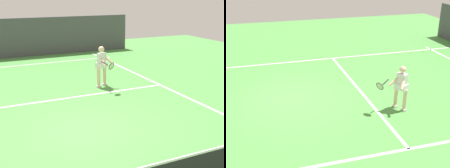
{
  "view_description": "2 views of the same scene",
  "coord_description": "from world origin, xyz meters",
  "views": [
    {
      "loc": [
        2.68,
        7.17,
        3.5
      ],
      "look_at": [
        -1.19,
        -1.11,
        0.8
      ],
      "focal_mm": 50.39,
      "sensor_mm": 36.0,
      "label": 1
    },
    {
      "loc": [
        -9.62,
        0.95,
        4.75
      ],
      "look_at": [
        -1.13,
        -1.48,
        0.86
      ],
      "focal_mm": 46.19,
      "sensor_mm": 36.0,
      "label": 2
    }
  ],
  "objects": [
    {
      "name": "ground_plane",
      "position": [
        0.0,
        0.0,
        0.0
      ],
      "size": [
        28.31,
        28.31,
        0.0
      ],
      "primitive_type": "plane",
      "color": "#4C9342"
    },
    {
      "name": "tennis_ball_mid",
      "position": [
        3.65,
        -6.95,
        0.03
      ],
      "size": [
        0.07,
        0.07,
        0.07
      ],
      "primitive_type": "sphere",
      "color": "#D1E533",
      "rests_on": "ground"
    },
    {
      "name": "sideline_left_marking",
      "position": [
        -3.98,
        0.0,
        0.0
      ],
      "size": [
        0.1,
        19.78,
        0.01
      ],
      "primitive_type": "cube",
      "color": "white",
      "rests_on": "ground"
    },
    {
      "name": "sideline_right_marking",
      "position": [
        3.98,
        0.0,
        0.0
      ],
      "size": [
        0.1,
        19.78,
        0.01
      ],
      "primitive_type": "cube",
      "color": "white",
      "rests_on": "ground"
    },
    {
      "name": "tennis_player",
      "position": [
        -1.85,
        -3.42,
        0.85
      ],
      "size": [
        0.68,
        1.13,
        1.55
      ],
      "color": "beige",
      "rests_on": "ground"
    },
    {
      "name": "tennis_ball_near",
      "position": [
        3.63,
        -7.69,
        0.03
      ],
      "size": [
        0.07,
        0.07,
        0.07
      ],
      "primitive_type": "sphere",
      "color": "#D1E533",
      "rests_on": "ground"
    },
    {
      "name": "service_line_marking",
      "position": [
        0.0,
        -2.66,
        0.0
      ],
      "size": [
        7.96,
        0.1,
        0.01
      ],
      "primitive_type": "cube",
      "color": "white",
      "rests_on": "ground"
    }
  ]
}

